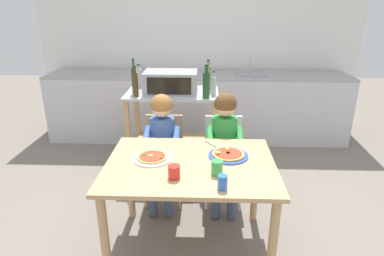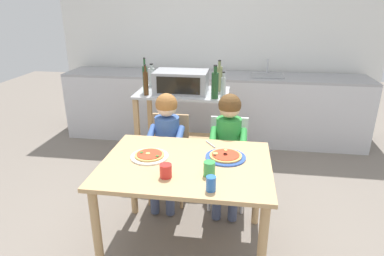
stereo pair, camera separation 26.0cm
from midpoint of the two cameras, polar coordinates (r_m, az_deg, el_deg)
name	(u,v)px [view 1 (the left image)]	position (r m, az deg, el deg)	size (l,w,h in m)	color
ground_plane	(195,180)	(3.65, -1.61, -8.92)	(10.45, 10.45, 0.00)	slate
back_wall_tiled	(198,36)	(4.81, -0.49, 15.39)	(4.44, 0.14, 2.70)	white
kitchen_counter	(197,107)	(4.59, -0.68, 3.65)	(4.00, 0.60, 1.10)	silver
kitchen_island_cart	(173,119)	(3.68, -5.30, 1.57)	(0.98, 0.60, 0.91)	#B7BABF
toaster_oven	(171,82)	(3.54, -5.77, 7.79)	(0.55, 0.36, 0.23)	#999BA0
bottle_clear_vinegar	(214,85)	(3.44, 1.55, 7.28)	(0.05, 0.05, 0.25)	#ADB7B2
bottle_dark_olive_oil	(136,84)	(3.44, -11.76, 7.31)	(0.05, 0.05, 0.31)	#4C2D14
bottle_tall_green_wine	(206,84)	(3.32, 0.19, 7.46)	(0.07, 0.07, 0.33)	#1E4723
bottle_slim_sauce	(139,77)	(3.83, -10.99, 8.44)	(0.08, 0.08, 0.25)	#ADB7B2
bottle_squat_spirits	(134,80)	(3.54, -11.96, 8.03)	(0.05, 0.05, 0.37)	#1E4723
bottle_brown_beer	(208,78)	(3.60, 0.69, 8.54)	(0.07, 0.07, 0.33)	olive
dining_table	(190,176)	(2.43, -3.36, -8.20)	(1.20, 0.89, 0.74)	tan
dining_chair_left	(164,152)	(3.17, -7.14, -4.21)	(0.36, 0.36, 0.81)	tan
dining_chair_right	(223,154)	(3.12, 2.97, -4.45)	(0.36, 0.36, 0.81)	silver
child_in_blue_striped_shirt	(162,138)	(2.98, -7.66, -1.74)	(0.32, 0.42, 1.04)	#424C6B
child_in_green_shirt	(225,138)	(2.93, 3.07, -1.73)	(0.32, 0.42, 1.06)	#424C6B
pizza_plate_white	(152,158)	(2.46, -9.82, -5.09)	(0.28, 0.28, 0.03)	white
pizza_plate_blue_rimmed	(228,155)	(2.47, 3.22, -4.66)	(0.30, 0.30, 0.03)	#3356B7
drinking_cup_green	(217,168)	(2.21, 0.91, -6.86)	(0.08, 0.08, 0.10)	green
drinking_cup_blue	(222,182)	(2.05, 1.58, -9.34)	(0.06, 0.06, 0.09)	blue
drinking_cup_red	(174,172)	(2.18, -6.52, -7.55)	(0.08, 0.08, 0.09)	red
serving_spoon	(210,143)	(2.68, 0.34, -2.69)	(0.01, 0.01, 0.14)	#B7BABF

